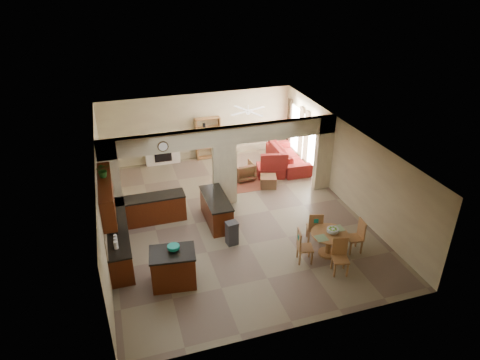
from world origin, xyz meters
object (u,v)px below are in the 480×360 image
object	(u,v)px
dining_table	(329,240)
sofa	(288,156)
armchair	(244,171)
kitchen_island	(173,268)

from	to	relation	value
dining_table	sofa	bearing A→B (deg)	77.98
dining_table	armchair	distance (m)	5.29
dining_table	sofa	distance (m)	6.01
dining_table	sofa	size ratio (longest dim) A/B	0.40
sofa	armchair	world-z (taller)	sofa
dining_table	armchair	world-z (taller)	dining_table
dining_table	armchair	xyz separation A→B (m)	(-0.89, 5.21, -0.14)
armchair	sofa	bearing A→B (deg)	-167.38
dining_table	armchair	bearing A→B (deg)	99.65
kitchen_island	dining_table	world-z (taller)	kitchen_island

